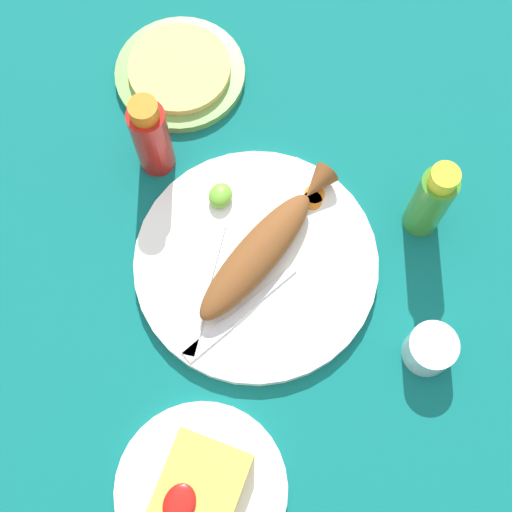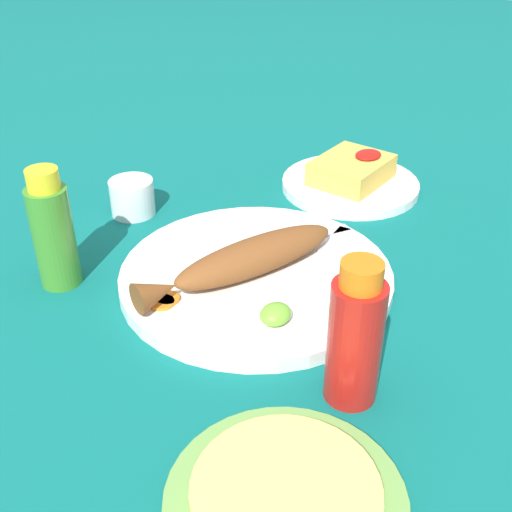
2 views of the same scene
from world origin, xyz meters
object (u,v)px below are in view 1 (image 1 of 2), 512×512
at_px(fried_fish, 263,247).
at_px(fork_far, 203,297).
at_px(side_plate_fries, 201,489).
at_px(hot_sauce_bottle_red, 151,137).
at_px(hot_sauce_bottle_green, 431,200).
at_px(salt_cup, 429,350).
at_px(fork_near, 234,319).
at_px(main_plate, 256,263).
at_px(tortilla_plate, 180,74).

bearing_deg(fried_fish, fork_far, -12.62).
bearing_deg(side_plate_fries, fork_far, -158.74).
bearing_deg(fork_far, hot_sauce_bottle_red, -147.94).
bearing_deg(hot_sauce_bottle_green, salt_cup, 18.76).
height_order(fork_near, side_plate_fries, fork_near).
height_order(fork_near, hot_sauce_bottle_red, hot_sauce_bottle_red).
height_order(main_plate, side_plate_fries, main_plate).
relative_size(main_plate, hot_sauce_bottle_green, 2.21).
bearing_deg(hot_sauce_bottle_red, main_plate, 62.40).
xyz_separation_m(fork_far, salt_cup, (-0.04, 0.30, 0.00)).
bearing_deg(fork_far, side_plate_fries, 13.73).
relative_size(fork_near, salt_cup, 2.67).
relative_size(main_plate, hot_sauce_bottle_red, 2.19).
height_order(main_plate, hot_sauce_bottle_red, hot_sauce_bottle_red).
xyz_separation_m(side_plate_fries, tortilla_plate, (-0.54, -0.25, 0.00)).
xyz_separation_m(fork_near, hot_sauce_bottle_red, (-0.18, -0.19, 0.05)).
bearing_deg(side_plate_fries, hot_sauce_bottle_red, -149.96).
relative_size(main_plate, side_plate_fries, 1.56).
relative_size(hot_sauce_bottle_red, side_plate_fries, 0.71).
relative_size(fried_fish, hot_sauce_bottle_green, 1.79).
relative_size(fried_fish, hot_sauce_bottle_red, 1.78).
relative_size(fork_near, hot_sauce_bottle_green, 1.13).
distance_m(main_plate, hot_sauce_bottle_red, 0.22).
bearing_deg(fried_fish, fork_near, 16.02).
bearing_deg(salt_cup, fork_near, -78.67).
xyz_separation_m(salt_cup, side_plate_fries, (0.26, -0.21, -0.02)).
height_order(fried_fish, tortilla_plate, fried_fish).
height_order(fork_near, tortilla_plate, fork_near).
bearing_deg(salt_cup, hot_sauce_bottle_red, -106.93).
distance_m(side_plate_fries, tortilla_plate, 0.59).
height_order(fried_fish, hot_sauce_bottle_red, hot_sauce_bottle_red).
xyz_separation_m(fried_fish, side_plate_fries, (0.31, 0.04, -0.03)).
relative_size(hot_sauce_bottle_green, side_plate_fries, 0.71).
bearing_deg(fork_far, fried_fish, 141.77).
distance_m(main_plate, fork_near, 0.09).
distance_m(main_plate, fork_far, 0.09).
height_order(fried_fish, salt_cup, fried_fish).
height_order(main_plate, hot_sauce_bottle_green, hot_sauce_bottle_green).
bearing_deg(fork_near, main_plate, -150.71).
distance_m(fork_far, hot_sauce_bottle_green, 0.32).
xyz_separation_m(fried_fish, fork_far, (0.09, -0.05, -0.02)).
relative_size(main_plate, fork_far, 1.78).
height_order(main_plate, tortilla_plate, main_plate).
bearing_deg(hot_sauce_bottle_green, tortilla_plate, -103.74).
bearing_deg(fork_far, tortilla_plate, -159.71).
bearing_deg(hot_sauce_bottle_green, fried_fish, -55.54).
height_order(fried_fish, side_plate_fries, fried_fish).
height_order(fried_fish, hot_sauce_bottle_green, hot_sauce_bottle_green).
bearing_deg(main_plate, tortilla_plate, -138.61).
bearing_deg(side_plate_fries, fried_fish, -173.48).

